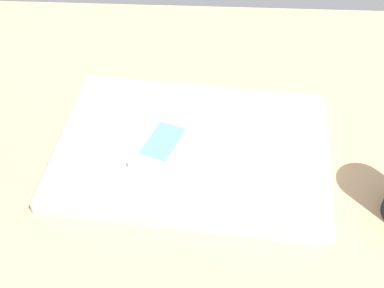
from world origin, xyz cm
name	(u,v)px	position (x,y,z in cm)	size (l,w,h in cm)	color
desk_surface	(208,175)	(0.00, 0.00, 1.50)	(120.00, 80.00, 3.00)	tan
laptop_closed	(192,150)	(2.23, -2.31, 3.91)	(35.46, 24.57, 1.82)	#B7BABC
cell_phone_on_laptop	(162,143)	(6.07, -1.90, 5.31)	(8.16, 11.35, 1.05)	silver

